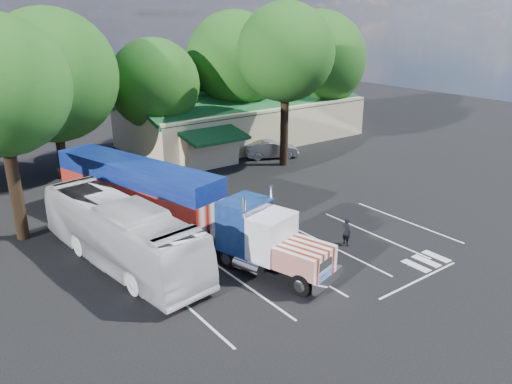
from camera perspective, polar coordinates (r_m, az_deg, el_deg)
ground at (r=30.89m, az=-3.15°, el=-4.09°), size 120.00×120.00×0.00m
event_hall at (r=51.75m, az=-1.53°, el=8.29°), size 24.20×14.12×5.55m
tree_row_c at (r=41.41m, az=-22.37°, el=12.16°), size 10.00×10.00×13.05m
tree_row_d at (r=45.89m, az=-11.54°, el=11.98°), size 8.00×8.00×10.60m
tree_row_e at (r=50.65m, az=-2.43°, el=14.74°), size 9.60×9.60×12.90m
tree_row_f at (r=56.04m, az=7.05°, el=14.79°), size 10.40×10.40×13.00m
tree_near_right at (r=42.09m, az=3.42°, el=15.60°), size 8.00×8.00×13.50m
semi_truck at (r=29.57m, az=-10.17°, el=-0.56°), size 7.74×19.87×4.18m
woman at (r=28.80m, az=10.33°, el=-4.43°), size 0.46×0.65×1.66m
bicycle at (r=33.97m, az=-3.50°, el=-0.97°), size 0.70×1.83×0.95m
tour_bus at (r=26.88m, az=-15.16°, el=-4.53°), size 4.40×12.64×3.45m
silver_sedan at (r=45.63m, az=1.78°, el=4.89°), size 5.05×3.47×1.58m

